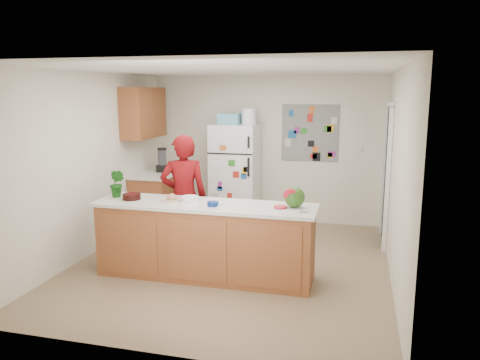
% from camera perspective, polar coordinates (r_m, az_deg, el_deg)
% --- Properties ---
extents(floor, '(4.00, 4.50, 0.02)m').
position_cam_1_polar(floor, '(6.28, -0.99, -10.21)').
color(floor, brown).
rests_on(floor, ground).
extents(wall_back, '(4.00, 0.02, 2.50)m').
position_cam_1_polar(wall_back, '(8.12, 3.19, 3.76)').
color(wall_back, beige).
rests_on(wall_back, ground).
extents(wall_left, '(0.02, 4.50, 2.50)m').
position_cam_1_polar(wall_left, '(6.75, -17.72, 1.85)').
color(wall_left, beige).
rests_on(wall_left, ground).
extents(wall_right, '(0.02, 4.50, 2.50)m').
position_cam_1_polar(wall_right, '(5.76, 18.65, 0.32)').
color(wall_right, beige).
rests_on(wall_right, ground).
extents(ceiling, '(4.00, 4.50, 0.02)m').
position_cam_1_polar(ceiling, '(5.87, -1.08, 13.43)').
color(ceiling, white).
rests_on(ceiling, wall_back).
extents(doorway, '(0.03, 0.85, 2.04)m').
position_cam_1_polar(doorway, '(7.22, 17.53, 0.55)').
color(doorway, black).
rests_on(doorway, ground).
extents(peninsula_base, '(2.60, 0.62, 0.88)m').
position_cam_1_polar(peninsula_base, '(5.73, -4.29, -7.54)').
color(peninsula_base, brown).
rests_on(peninsula_base, floor).
extents(peninsula_top, '(2.68, 0.70, 0.04)m').
position_cam_1_polar(peninsula_top, '(5.60, -4.35, -3.07)').
color(peninsula_top, silver).
rests_on(peninsula_top, peninsula_base).
extents(side_counter_base, '(0.60, 0.80, 0.86)m').
position_cam_1_polar(side_counter_base, '(7.92, -10.27, -2.60)').
color(side_counter_base, brown).
rests_on(side_counter_base, floor).
extents(side_counter_top, '(0.64, 0.84, 0.04)m').
position_cam_1_polar(side_counter_top, '(7.83, -10.38, 0.61)').
color(side_counter_top, silver).
rests_on(side_counter_top, side_counter_base).
extents(upper_cabinets, '(0.35, 1.00, 0.80)m').
position_cam_1_polar(upper_cabinets, '(7.73, -11.67, 8.04)').
color(upper_cabinets, brown).
rests_on(upper_cabinets, wall_left).
extents(refrigerator, '(0.75, 0.70, 1.70)m').
position_cam_1_polar(refrigerator, '(7.92, -0.57, 0.66)').
color(refrigerator, silver).
rests_on(refrigerator, floor).
extents(fridge_top_bin, '(0.35, 0.28, 0.18)m').
position_cam_1_polar(fridge_top_bin, '(7.83, -1.30, 7.48)').
color(fridge_top_bin, '#5999B2').
rests_on(fridge_top_bin, refrigerator).
extents(photo_collage, '(0.95, 0.01, 0.95)m').
position_cam_1_polar(photo_collage, '(7.96, 8.51, 5.69)').
color(photo_collage, slate).
rests_on(photo_collage, wall_back).
extents(person, '(0.72, 0.60, 1.69)m').
position_cam_1_polar(person, '(6.28, -6.86, -2.13)').
color(person, '#5F070A').
rests_on(person, floor).
extents(blender_appliance, '(0.14, 0.14, 0.38)m').
position_cam_1_polar(blender_appliance, '(7.97, -9.47, 2.34)').
color(blender_appliance, black).
rests_on(blender_appliance, side_counter_top).
extents(cutting_board, '(0.42, 0.35, 0.01)m').
position_cam_1_polar(cutting_board, '(5.37, 5.97, -3.41)').
color(cutting_board, silver).
rests_on(cutting_board, peninsula_top).
extents(watermelon, '(0.24, 0.24, 0.24)m').
position_cam_1_polar(watermelon, '(5.36, 6.66, -2.11)').
color(watermelon, '#2E5613').
rests_on(watermelon, cutting_board).
extents(watermelon_slice, '(0.15, 0.15, 0.02)m').
position_cam_1_polar(watermelon_slice, '(5.34, 4.93, -3.31)').
color(watermelon_slice, red).
rests_on(watermelon_slice, cutting_board).
extents(cherry_bowl, '(0.27, 0.27, 0.07)m').
position_cam_1_polar(cherry_bowl, '(5.94, -13.07, -1.98)').
color(cherry_bowl, black).
rests_on(cherry_bowl, peninsula_top).
extents(white_bowl, '(0.27, 0.27, 0.06)m').
position_cam_1_polar(white_bowl, '(5.73, -6.13, -2.28)').
color(white_bowl, silver).
rests_on(white_bowl, peninsula_top).
extents(cobalt_bowl, '(0.18, 0.18, 0.05)m').
position_cam_1_polar(cobalt_bowl, '(5.47, -3.33, -2.92)').
color(cobalt_bowl, '#071C58').
rests_on(cobalt_bowl, peninsula_top).
extents(plate, '(0.33, 0.33, 0.02)m').
position_cam_1_polar(plate, '(5.78, -8.31, -2.43)').
color(plate, beige).
rests_on(plate, peninsula_top).
extents(paper_towel, '(0.19, 0.18, 0.02)m').
position_cam_1_polar(paper_towel, '(5.53, -3.12, -2.91)').
color(paper_towel, silver).
rests_on(paper_towel, peninsula_top).
extents(keys, '(0.09, 0.05, 0.01)m').
position_cam_1_polar(keys, '(5.20, 7.76, -3.94)').
color(keys, gray).
rests_on(keys, peninsula_top).
extents(potted_plant, '(0.22, 0.19, 0.35)m').
position_cam_1_polar(potted_plant, '(6.07, -14.74, -0.41)').
color(potted_plant, '#13430F').
rests_on(potted_plant, peninsula_top).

